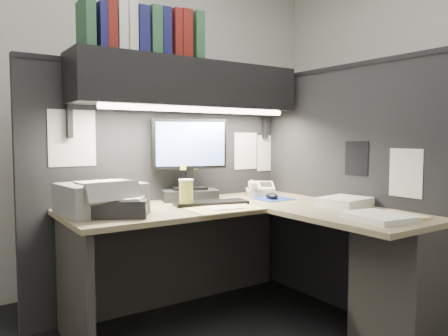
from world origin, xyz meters
The scene contains 21 objects.
wall_back centered at (0.00, 1.50, 1.35)m, with size 3.50×0.04×2.70m, color silver.
wall_right centered at (1.75, 0.00, 1.35)m, with size 0.04×3.00×2.70m, color silver.
partition_back centered at (0.03, 0.93, 0.80)m, with size 1.90×0.06×1.60m, color black.
partition_right centered at (0.98, 0.18, 0.80)m, with size 0.06×1.50×1.60m, color black.
desk centered at (0.43, 0.00, 0.44)m, with size 1.70×1.53×0.73m.
overhead_shelf centered at (0.12, 0.75, 1.50)m, with size 1.55×0.34×0.30m, color black.
task_light_tube centered at (0.12, 0.61, 1.33)m, with size 0.04×0.04×1.32m, color white.
monitor centered at (0.14, 0.78, 0.95)m, with size 0.49×0.32×0.55m.
keyboard centered at (0.15, 0.53, 0.74)m, with size 0.46×0.15×0.02m, color black.
mousepad centered at (0.63, 0.49, 0.73)m, with size 0.23×0.21×0.00m, color navy.
mouse centered at (0.61, 0.48, 0.75)m, with size 0.07×0.11×0.04m, color black.
telephone centered at (0.66, 0.67, 0.77)m, with size 0.20×0.21×0.08m, color beige.
coffee_cup centered at (-0.02, 0.54, 0.81)m, with size 0.09×0.09×0.16m, color #ACA245.
printer centered at (-0.53, 0.61, 0.81)m, with size 0.42×0.36×0.17m, color gray.
notebook_stack centered at (-0.48, 0.47, 0.78)m, with size 0.31×0.26×0.09m, color black.
open_folder centered at (0.11, 0.32, 0.73)m, with size 0.42×0.27×0.01m, color #DEC27D.
paper_stack_a centered at (0.79, 0.00, 0.76)m, with size 0.29×0.25×0.06m, color white.
paper_stack_b centered at (0.58, -0.40, 0.75)m, with size 0.25×0.31×0.03m, color white.
manila_stack centered at (0.73, -0.40, 0.74)m, with size 0.21×0.27×0.02m, color #DEC27D.
binder_row centered at (-0.19, 0.75, 1.80)m, with size 0.75×0.25×0.31m.
pinned_papers centered at (0.42, 0.56, 1.05)m, with size 1.76×1.31×0.51m.
Camera 1 is at (-1.31, -1.78, 1.15)m, focal length 35.00 mm.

